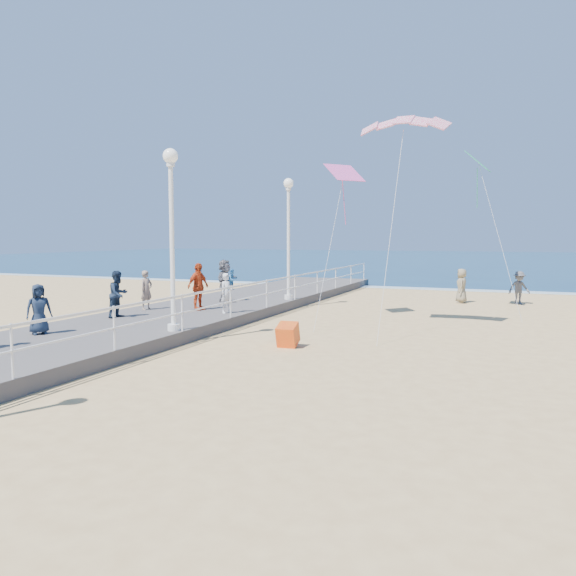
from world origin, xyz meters
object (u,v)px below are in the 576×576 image
at_px(spectator_3, 198,287).
at_px(spectator_4, 39,309).
at_px(woman_holding_toddler, 227,293).
at_px(box_kite, 288,337).
at_px(spectator_5, 225,280).
at_px(toddler_held, 232,279).
at_px(spectator_7, 118,294).
at_px(lamp_post_far, 288,226).
at_px(beach_walker_c, 462,286).
at_px(spectator_6, 146,290).
at_px(lamp_post_mid, 172,220).
at_px(beach_walker_a, 519,288).

xyz_separation_m(spectator_3, spectator_4, (-1.41, -6.32, -0.17)).
relative_size(woman_holding_toddler, spectator_4, 1.01).
xyz_separation_m(woman_holding_toddler, box_kite, (3.68, -3.15, -0.83)).
distance_m(woman_holding_toddler, spectator_5, 3.75).
distance_m(toddler_held, spectator_4, 6.80).
height_order(spectator_3, spectator_7, spectator_3).
bearing_deg(lamp_post_far, spectator_7, -114.07).
bearing_deg(box_kite, beach_walker_c, 70.42).
bearing_deg(spectator_5, spectator_6, 152.33).
relative_size(spectator_5, spectator_7, 1.12).
relative_size(toddler_held, spectator_6, 0.51).
bearing_deg(spectator_4, spectator_7, 34.43).
bearing_deg(spectator_6, spectator_5, -12.46).
xyz_separation_m(spectator_4, beach_walker_c, (10.13, 15.97, -0.30)).
bearing_deg(spectator_3, spectator_4, 179.82).
relative_size(lamp_post_mid, spectator_7, 3.30).
relative_size(spectator_5, spectator_6, 1.21).
xyz_separation_m(lamp_post_far, spectator_4, (-3.21, -10.97, -2.54)).
bearing_deg(spectator_5, lamp_post_mid, -168.41).
bearing_deg(beach_walker_a, beach_walker_c, 164.70).
relative_size(spectator_5, beach_walker_c, 1.09).
bearing_deg(spectator_4, spectator_3, 20.27).
distance_m(lamp_post_mid, spectator_5, 7.90).
bearing_deg(beach_walker_c, spectator_6, -50.75).
bearing_deg(toddler_held, lamp_post_mid, -152.55).
bearing_deg(beach_walker_c, spectator_3, -47.19).
bearing_deg(beach_walker_a, spectator_7, -159.51).
distance_m(beach_walker_a, box_kite, 14.93).
relative_size(toddler_held, beach_walker_c, 0.46).
distance_m(spectator_3, beach_walker_a, 15.13).
bearing_deg(woman_holding_toddler, lamp_post_far, 20.59).
xyz_separation_m(woman_holding_toddler, toddler_held, (0.15, 0.15, 0.50)).
xyz_separation_m(spectator_4, spectator_6, (-0.46, 5.63, 0.03)).
xyz_separation_m(beach_walker_a, beach_walker_c, (-2.55, -0.42, 0.04)).
bearing_deg(spectator_7, beach_walker_a, -38.62).
xyz_separation_m(beach_walker_a, box_kite, (-6.15, -13.60, -0.48)).
distance_m(lamp_post_far, woman_holding_toddler, 5.65).
xyz_separation_m(woman_holding_toddler, spectator_5, (-1.86, 3.24, 0.17)).
bearing_deg(box_kite, toddler_held, 132.69).
relative_size(spectator_4, beach_walker_c, 0.87).
bearing_deg(toddler_held, spectator_4, 178.34).
bearing_deg(spectator_7, woman_holding_toddler, -45.01).
height_order(lamp_post_mid, beach_walker_a, lamp_post_mid).
bearing_deg(spectator_5, box_kite, -144.56).
bearing_deg(spectator_4, spectator_5, 26.68).
bearing_deg(toddler_held, box_kite, -108.40).
relative_size(lamp_post_far, spectator_4, 3.69).
distance_m(woman_holding_toddler, spectator_6, 3.32).
height_order(beach_walker_c, box_kite, beach_walker_c).
bearing_deg(beach_walker_c, spectator_7, -44.59).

